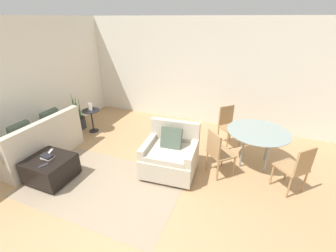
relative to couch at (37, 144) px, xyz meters
The scene contains 17 objects.
ground_plane 2.77m from the couch, 18.72° to the right, with size 20.00×20.00×0.00m, color tan.
wall_back 4.18m from the couch, 49.86° to the left, with size 12.00×0.06×2.75m.
wall_left 1.36m from the couch, 133.90° to the left, with size 0.06×12.00×2.75m.
area_rug 1.87m from the couch, ahead, with size 2.72×1.69×0.01m.
couch is the anchor object (origin of this frame).
armchair 2.84m from the couch, 11.50° to the left, with size 1.03×0.94×0.94m.
ottoman 0.97m from the couch, 28.52° to the right, with size 0.74×0.70×0.45m.
book_stack 0.96m from the couch, 28.83° to the right, with size 0.23×0.14×0.06m.
tv_remote_primary 1.16m from the couch, 34.32° to the right, with size 0.09×0.17×0.01m.
tv_remote_secondary 0.76m from the couch, 20.99° to the right, with size 0.11×0.17×0.01m.
potted_plant 1.44m from the couch, 98.13° to the left, with size 0.37×0.37×1.04m.
side_table 1.45m from the couch, 78.54° to the left, with size 0.44×0.44×0.59m.
picture_frame 1.49m from the couch, 78.54° to the left, with size 0.13×0.07×0.19m.
dining_table 4.51m from the couch, 18.90° to the left, with size 1.18×1.18×0.73m.
dining_chair_near_left 3.71m from the couch, 12.70° to the left, with size 0.59×0.59×0.90m.
dining_chair_near_right 4.97m from the couch, ahead, with size 0.59×0.59×0.90m.
dining_chair_far_left 4.19m from the couch, 30.17° to the left, with size 0.59×0.59×0.90m.
Camera 1 is at (1.46, -1.87, 2.71)m, focal length 24.00 mm.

